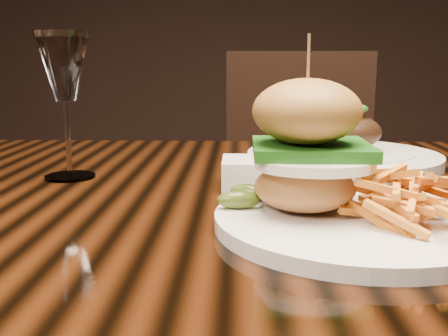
{
  "coord_description": "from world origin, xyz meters",
  "views": [
    {
      "loc": [
        -0.03,
        -0.66,
        0.92
      ],
      "look_at": [
        -0.04,
        -0.14,
        0.81
      ],
      "focal_mm": 42.0,
      "sensor_mm": 36.0,
      "label": 1
    }
  ],
  "objects_px": {
    "wine_glass": "(64,71)",
    "chair_far": "(299,189)",
    "far_dish": "(343,152)",
    "dining_table": "(260,247)",
    "burger_plate": "(346,181)"
  },
  "relations": [
    {
      "from": "wine_glass",
      "to": "chair_far",
      "type": "bearing_deg",
      "value": 62.19
    },
    {
      "from": "wine_glass",
      "to": "chair_far",
      "type": "height_order",
      "value": "wine_glass"
    },
    {
      "from": "wine_glass",
      "to": "far_dish",
      "type": "height_order",
      "value": "wine_glass"
    },
    {
      "from": "dining_table",
      "to": "chair_far",
      "type": "bearing_deg",
      "value": 80.19
    },
    {
      "from": "dining_table",
      "to": "far_dish",
      "type": "bearing_deg",
      "value": 54.47
    },
    {
      "from": "dining_table",
      "to": "far_dish",
      "type": "xyz_separation_m",
      "value": [
        0.14,
        0.2,
        0.1
      ]
    },
    {
      "from": "chair_far",
      "to": "far_dish",
      "type": "bearing_deg",
      "value": -87.75
    },
    {
      "from": "chair_far",
      "to": "wine_glass",
      "type": "bearing_deg",
      "value": -114.8
    },
    {
      "from": "burger_plate",
      "to": "wine_glass",
      "type": "xyz_separation_m",
      "value": [
        -0.35,
        0.22,
        0.1
      ]
    },
    {
      "from": "burger_plate",
      "to": "far_dish",
      "type": "bearing_deg",
      "value": 91.83
    },
    {
      "from": "burger_plate",
      "to": "chair_far",
      "type": "bearing_deg",
      "value": 98.31
    },
    {
      "from": "far_dish",
      "to": "chair_far",
      "type": "bearing_deg",
      "value": 89.24
    },
    {
      "from": "wine_glass",
      "to": "far_dish",
      "type": "bearing_deg",
      "value": 16.72
    },
    {
      "from": "dining_table",
      "to": "burger_plate",
      "type": "xyz_separation_m",
      "value": [
        0.08,
        -0.15,
        0.13
      ]
    },
    {
      "from": "dining_table",
      "to": "far_dish",
      "type": "relative_size",
      "value": 5.02
    }
  ]
}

